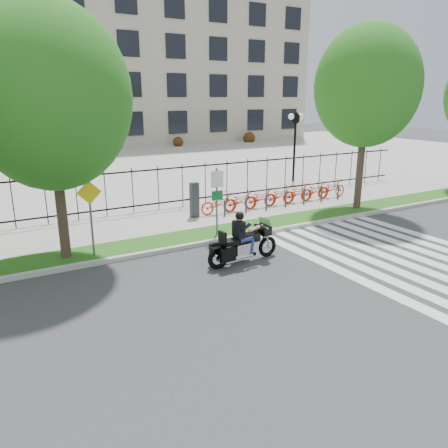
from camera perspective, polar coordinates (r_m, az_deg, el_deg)
ground at (r=12.63m, az=7.33°, el=-7.79°), size 120.00×120.00×0.00m
curb at (r=15.82m, az=-1.61°, el=-2.33°), size 60.00×0.20×0.15m
grass_verge at (r=16.54m, az=-3.00°, el=-1.51°), size 60.00×1.50×0.15m
sidewalk at (r=18.71m, az=-6.47°, el=0.52°), size 60.00×3.50×0.15m
plaza at (r=35.22m, az=-18.08°, el=7.20°), size 80.00×34.00×0.10m
crosswalk_stripes at (r=15.84m, az=21.46°, el=-3.74°), size 5.70×8.00×0.01m
iron_fence at (r=20.04m, az=-8.58°, el=4.66°), size 30.00×0.06×2.00m
office_building at (r=54.72m, az=-23.81°, el=20.06°), size 60.00×21.90×20.15m
lamp_post_right at (r=27.23m, az=9.30°, el=12.03°), size 1.06×0.70×4.25m
street_tree_1 at (r=14.24m, az=-21.85°, el=15.15°), size 4.82×4.82×7.74m
street_tree_2 at (r=20.73m, az=18.19°, el=16.70°), size 4.55×4.55×8.03m
bike_share_station at (r=20.94m, az=7.08°, el=3.74°), size 8.86×0.85×1.50m
sign_pole_regulatory at (r=16.01m, az=-0.92°, el=4.08°), size 0.50×0.09×2.50m
sign_pole_warning at (r=14.43m, az=-17.06°, el=2.00°), size 0.78×0.09×2.49m
motorcycle_rider at (r=13.89m, az=2.53°, el=-2.38°), size 2.66×0.80×2.05m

